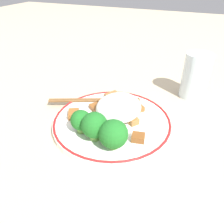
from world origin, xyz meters
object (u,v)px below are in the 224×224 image
broccoli_back_center (94,126)px  broccoli_back_right (113,134)px  plate (112,122)px  chopsticks (94,100)px  drinking_glass (195,76)px  broccoli_back_left (81,121)px

broccoli_back_center → broccoli_back_right: size_ratio=1.00×
plate → broccoli_back_center: size_ratio=4.44×
plate → chopsticks: 0.09m
drinking_glass → broccoli_back_left: bearing=144.2°
plate → broccoli_back_right: (-0.08, -0.03, 0.03)m
drinking_glass → broccoli_back_center: bearing=150.6°
plate → drinking_glass: (0.20, -0.14, 0.05)m
broccoli_back_right → drinking_glass: drinking_glass is taller
broccoli_back_center → drinking_glass: size_ratio=0.49×
broccoli_back_left → chopsticks: 0.12m
broccoli_back_right → drinking_glass: bearing=-21.7°
chopsticks → broccoli_back_right: bearing=-141.6°
plate → drinking_glass: bearing=-36.0°
broccoli_back_left → broccoli_back_right: 0.08m
broccoli_back_left → chopsticks: size_ratio=0.23×
broccoli_back_center → broccoli_back_right: bearing=-100.9°
broccoli_back_center → plate: bearing=-5.2°
broccoli_back_left → drinking_glass: size_ratio=0.41×
broccoli_back_left → broccoli_back_right: bearing=-103.4°
broccoli_back_right → drinking_glass: size_ratio=0.49×
broccoli_back_left → broccoli_back_right: size_ratio=0.83×
drinking_glass → chopsticks: bearing=123.8°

